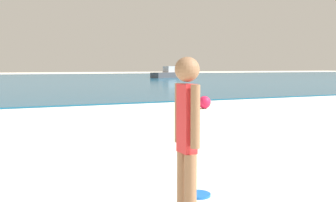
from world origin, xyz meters
TOP-DOWN VIEW (x-y plane):
  - water at (0.00, 44.64)m, footprint 160.00×60.00m
  - person_standing at (-1.88, 3.11)m, footprint 0.20×0.36m
  - frisbee at (-1.25, 4.08)m, footprint 0.29×0.29m
  - boat_far at (15.99, 44.16)m, footprint 4.33×3.00m
  - beach_ball at (3.31, 12.05)m, footprint 0.44×0.44m

SIDE VIEW (x-z plane):
  - frisbee at x=-1.25m, z-range 0.00..0.03m
  - water at x=0.00m, z-range 0.00..0.06m
  - beach_ball at x=3.31m, z-range 0.00..0.44m
  - boat_far at x=15.99m, z-range -0.16..1.26m
  - person_standing at x=-1.88m, z-range 0.11..1.65m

